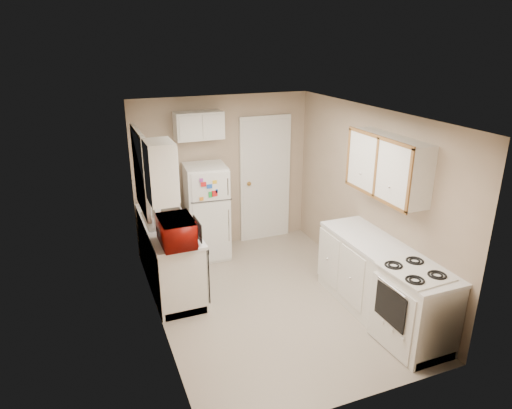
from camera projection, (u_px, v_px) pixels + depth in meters
name	position (u px, v px, depth m)	size (l,w,h in m)	color
floor	(270.00, 300.00, 5.92)	(3.80, 3.80, 0.00)	#B3A492
ceiling	(272.00, 114.00, 5.08)	(3.80, 3.80, 0.00)	white
wall_left	(155.00, 231.00, 5.02)	(3.80, 3.80, 0.00)	tan
wall_right	(369.00, 200.00, 5.98)	(3.80, 3.80, 0.00)	tan
wall_back	(223.00, 173.00, 7.16)	(2.80, 2.80, 0.00)	tan
wall_front	(361.00, 291.00, 3.84)	(2.80, 2.80, 0.00)	tan
left_counter	(170.00, 254.00, 6.17)	(0.60, 1.80, 0.90)	silver
dishwasher	(202.00, 267.00, 5.73)	(0.03, 0.58, 0.72)	black
sink	(165.00, 222.00, 6.15)	(0.54, 0.74, 0.16)	gray
microwave	(177.00, 232.00, 5.36)	(0.32, 0.57, 0.38)	#910E07
soap_bottle	(157.00, 206.00, 6.34)	(0.08, 0.09, 0.19)	silver
window_blinds	(141.00, 171.00, 5.81)	(0.10, 0.98, 1.08)	silver
upper_cabinet_left	(161.00, 172.00, 5.05)	(0.30, 0.45, 0.70)	silver
refrigerator	(207.00, 212.00, 6.88)	(0.60, 0.58, 1.45)	silver
cabinet_over_fridge	(199.00, 125.00, 6.61)	(0.70, 0.30, 0.40)	silver
interior_door	(265.00, 180.00, 7.43)	(0.86, 0.06, 2.08)	silver
right_counter	(382.00, 283.00, 5.44)	(0.60, 2.00, 0.90)	silver
stove	(409.00, 312.00, 4.94)	(0.54, 0.66, 0.80)	silver
upper_cabinet_right	(388.00, 166.00, 5.29)	(0.30, 1.20, 0.70)	silver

